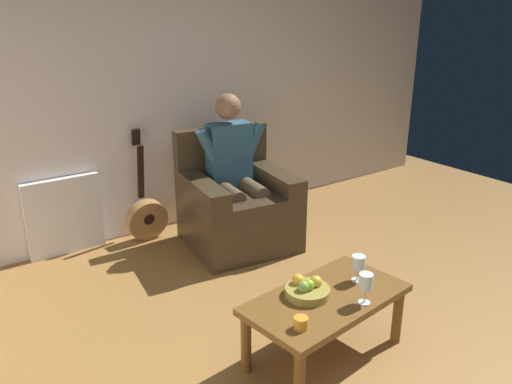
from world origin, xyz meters
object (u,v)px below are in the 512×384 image
object	(u,v)px
coffee_table	(326,306)
wine_glass_far	(366,283)
armchair	(237,207)
wine_glass_near	(358,264)
person_seated	(235,166)
candle_jar	(301,323)
guitar	(146,216)
fruit_bowl	(307,289)

from	to	relation	value
coffee_table	wine_glass_far	xyz separation A→B (m)	(-0.12, 0.17, 0.19)
armchair	wine_glass_near	size ratio (longest dim) A/B	5.93
person_seated	candle_jar	world-z (taller)	person_seated
candle_jar	armchair	bearing A→B (deg)	-113.17
person_seated	coffee_table	world-z (taller)	person_seated
coffee_table	guitar	world-z (taller)	guitar
fruit_bowl	person_seated	bearing A→B (deg)	-108.52
coffee_table	wine_glass_far	distance (m)	0.28
coffee_table	wine_glass_near	bearing A→B (deg)	-174.42
armchair	wine_glass_near	world-z (taller)	armchair
armchair	candle_jar	size ratio (longest dim) A/B	12.93
guitar	fruit_bowl	xyz separation A→B (m)	(-0.09, 2.05, 0.22)
wine_glass_far	coffee_table	bearing A→B (deg)	-54.97
wine_glass_far	armchair	bearing A→B (deg)	-99.94
guitar	wine_glass_far	xyz separation A→B (m)	(-0.30, 2.30, 0.31)
guitar	wine_glass_near	distance (m)	2.17
fruit_bowl	wine_glass_far	bearing A→B (deg)	130.20
wine_glass_near	fruit_bowl	size ratio (longest dim) A/B	0.64
person_seated	wine_glass_near	world-z (taller)	person_seated
person_seated	armchair	bearing A→B (deg)	90.00
wine_glass_far	person_seated	bearing A→B (deg)	-99.91
coffee_table	wine_glass_far	size ratio (longest dim) A/B	5.58
person_seated	wine_glass_far	distance (m)	1.83
guitar	wine_glass_far	bearing A→B (deg)	97.41
armchair	fruit_bowl	xyz separation A→B (m)	(0.52, 1.53, 0.11)
coffee_table	guitar	bearing A→B (deg)	-85.21
armchair	wine_glass_near	distance (m)	1.59
wine_glass_far	guitar	bearing A→B (deg)	-82.59
armchair	fruit_bowl	bearing A→B (deg)	79.02
fruit_bowl	candle_jar	bearing A→B (deg)	44.09
guitar	person_seated	bearing A→B (deg)	140.82
armchair	person_seated	xyz separation A→B (m)	(-0.00, -0.03, 0.36)
coffee_table	guitar	xyz separation A→B (m)	(0.18, -2.13, -0.12)
guitar	fruit_bowl	size ratio (longest dim) A/B	3.84
wine_glass_far	candle_jar	world-z (taller)	wine_glass_far
wine_glass_near	fruit_bowl	xyz separation A→B (m)	(0.36, -0.05, -0.07)
armchair	candle_jar	bearing A→B (deg)	74.54
wine_glass_near	candle_jar	xyz separation A→B (m)	(0.59, 0.18, -0.08)
coffee_table	candle_jar	world-z (taller)	candle_jar
wine_glass_near	candle_jar	size ratio (longest dim) A/B	2.18
guitar	candle_jar	size ratio (longest dim) A/B	13.13
wine_glass_far	candle_jar	bearing A→B (deg)	-2.27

